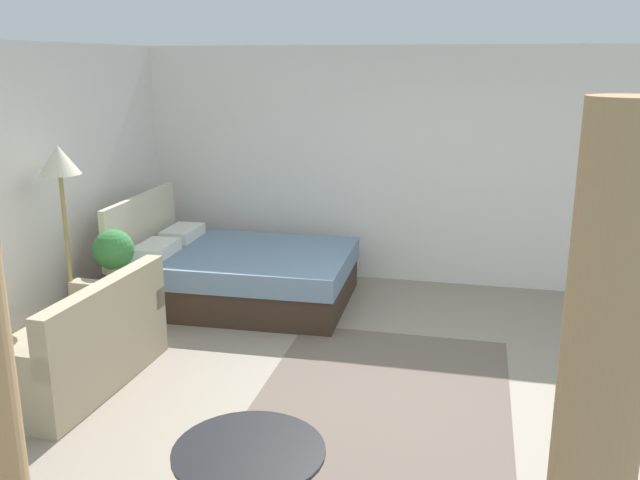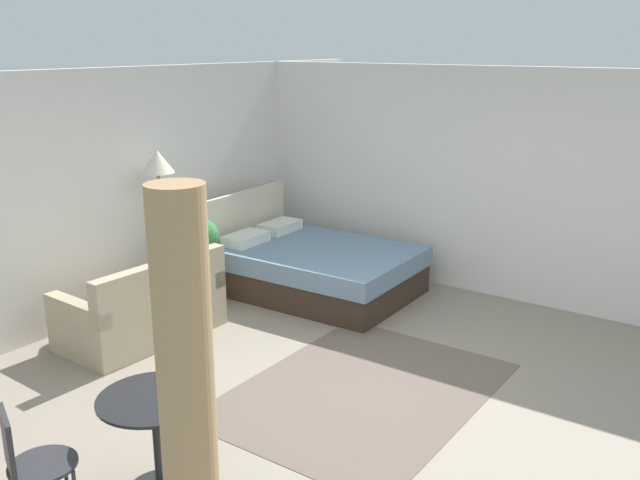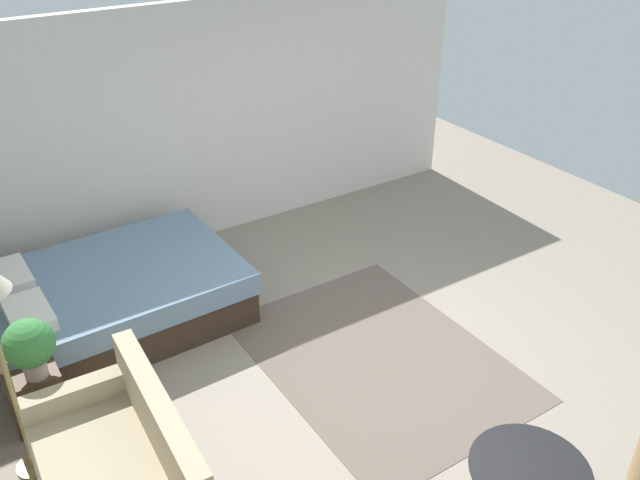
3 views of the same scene
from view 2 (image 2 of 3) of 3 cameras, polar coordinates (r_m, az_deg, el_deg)
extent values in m
cube|color=gray|center=(5.98, 2.52, -12.57)|extent=(9.00, 9.31, 0.02)
cube|color=silver|center=(7.60, -17.83, 3.44)|extent=(9.00, 0.12, 2.59)
cube|color=silver|center=(8.10, 14.23, 4.46)|extent=(0.12, 6.31, 2.59)
cube|color=#66564C|center=(6.02, 3.51, -12.23)|extent=(2.48, 1.85, 0.01)
cube|color=#38281E|center=(8.17, -0.20, -3.19)|extent=(1.58, 2.19, 0.33)
cube|color=slate|center=(8.08, -0.20, -1.36)|extent=(1.62, 2.23, 0.22)
cube|color=beige|center=(8.69, -6.25, 0.49)|extent=(1.58, 0.10, 1.08)
cube|color=white|center=(8.23, -6.10, 0.11)|extent=(0.56, 0.33, 0.12)
cube|color=white|center=(8.74, -3.30, 1.11)|extent=(0.56, 0.33, 0.12)
cube|color=tan|center=(7.18, -14.44, -6.15)|extent=(1.57, 0.91, 0.41)
cube|color=tan|center=(6.77, -12.81, -3.56)|extent=(1.54, 0.20, 0.44)
cube|color=tan|center=(7.49, -10.43, -2.58)|extent=(0.17, 0.85, 0.17)
cube|color=tan|center=(6.70, -19.28, -5.49)|extent=(0.17, 0.85, 0.17)
cube|color=#473323|center=(8.08, -9.19, -3.10)|extent=(0.41, 0.39, 0.47)
cylinder|color=tan|center=(7.89, -9.57, -1.25)|extent=(0.17, 0.17, 0.14)
sphere|color=#387F3D|center=(7.83, -9.65, 0.34)|extent=(0.37, 0.37, 0.37)
cylinder|color=#99844C|center=(7.95, -12.45, -5.33)|extent=(0.25, 0.25, 0.02)
cylinder|color=#99844C|center=(7.71, -12.78, -0.07)|extent=(0.04, 0.04, 1.50)
cone|color=beige|center=(7.52, -13.18, 6.31)|extent=(0.35, 0.35, 0.24)
cylinder|color=black|center=(4.79, -13.21, -16.13)|extent=(0.05, 0.05, 0.67)
cylinder|color=black|center=(4.62, -13.49, -12.51)|extent=(0.72, 0.72, 0.02)
cylinder|color=#2D2D33|center=(4.87, -20.09, -17.83)|extent=(0.02, 0.02, 0.42)
cylinder|color=#2D2D33|center=(4.62, -21.77, -16.74)|extent=(0.53, 0.53, 0.02)
cube|color=#2D2D33|center=(4.51, -24.23, -14.98)|extent=(0.16, 0.31, 0.38)
cylinder|color=tan|center=(2.99, -10.51, -18.15)|extent=(0.22, 0.22, 2.36)
camera|label=1|loc=(2.21, -54.05, -1.34)|focal=38.00mm
camera|label=3|loc=(5.82, -47.98, 20.62)|focal=37.54mm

